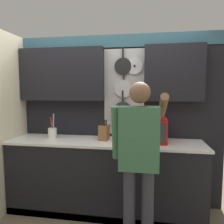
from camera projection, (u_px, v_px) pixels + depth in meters
The scene contains 7 objects.
ground_plane at pixel (105, 211), 2.86m from camera, with size 14.00×14.00×0.00m, color #756651.
base_cabinet_counter at pixel (105, 177), 2.81m from camera, with size 2.46×0.60×0.93m.
back_wall_unit at pixel (107, 99), 2.97m from camera, with size 3.03×0.20×2.30m.
microwave at pixel (147, 130), 2.70m from camera, with size 0.46×0.35×0.29m.
knife_block at pixel (104, 132), 2.80m from camera, with size 0.13×0.16×0.27m.
utensil_crock at pixel (52, 132), 2.92m from camera, with size 0.11×0.11×0.33m.
person at pixel (139, 151), 2.11m from camera, with size 0.54×0.62×1.65m.
Camera 1 is at (0.54, -2.66, 1.57)m, focal length 35.00 mm.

